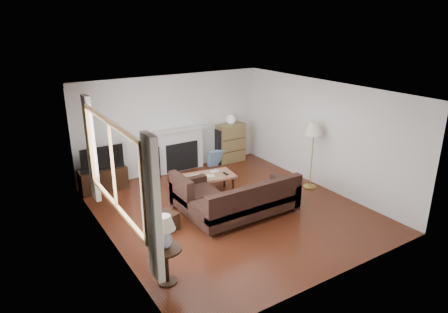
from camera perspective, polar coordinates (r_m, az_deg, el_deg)
room at (r=7.93m, az=1.16°, el=0.42°), size 5.10×5.60×2.54m
window at (r=6.68m, az=-15.63°, el=-1.28°), size 0.12×2.74×1.54m
curtain_near at (r=5.43m, az=-10.10°, el=-7.48°), size 0.10×0.35×2.10m
curtain_far at (r=8.14m, az=-18.43°, el=1.00°), size 0.10×0.35×2.10m
fireplace at (r=10.40m, az=-6.23°, el=1.02°), size 1.40×0.26×1.15m
tv_stand at (r=9.69m, az=-16.88°, el=-3.10°), size 1.06×0.48×0.53m
television at (r=9.50m, az=-17.19°, el=-0.08°), size 0.96×0.13×0.55m
speaker_left at (r=10.07m, az=-10.07°, el=-0.82°), size 0.26×0.30×0.81m
speaker_right at (r=10.88m, az=-0.43°, el=1.42°), size 0.33×0.37×0.96m
bookshelf at (r=11.02m, az=0.95°, el=1.97°), size 0.78×0.37×1.07m
globe_lamp at (r=10.84m, az=0.97°, el=5.30°), size 0.25×0.25×0.25m
sectional_sofa at (r=7.98m, az=3.16°, el=-6.20°), size 2.38×1.74×0.77m
coffee_table at (r=9.06m, az=-2.33°, el=-4.03°), size 1.27×0.82×0.46m
footstool at (r=7.70m, az=-8.40°, el=-9.20°), size 0.50×0.50×0.34m
floor_lamp at (r=9.43m, az=12.46°, el=0.13°), size 0.48×0.48×1.59m
side_table at (r=6.26m, az=-8.19°, el=-15.13°), size 0.48×0.48×0.60m
table_lamp at (r=5.96m, az=-8.45°, el=-10.67°), size 0.32×0.32×0.52m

